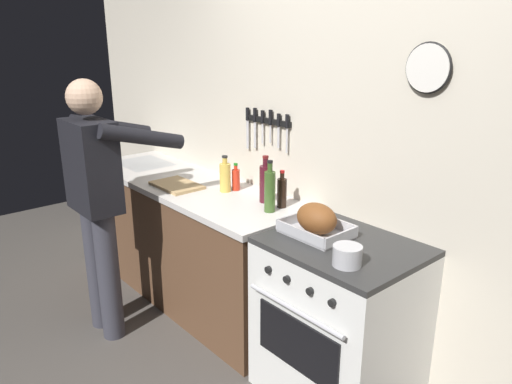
% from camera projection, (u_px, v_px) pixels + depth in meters
% --- Properties ---
extents(wall_back, '(6.00, 0.13, 2.60)m').
position_uv_depth(wall_back, '(359.00, 148.00, 2.72)').
color(wall_back, beige).
rests_on(wall_back, ground).
extents(counter_block, '(2.03, 0.65, 0.90)m').
position_uv_depth(counter_block, '(190.00, 239.00, 3.63)').
color(counter_block, brown).
rests_on(counter_block, ground).
extents(stove, '(0.76, 0.67, 0.90)m').
position_uv_depth(stove, '(339.00, 321.00, 2.60)').
color(stove, white).
rests_on(stove, ground).
extents(person_cook, '(0.51, 0.63, 1.66)m').
position_uv_depth(person_cook, '(98.00, 195.00, 3.04)').
color(person_cook, '#383842').
rests_on(person_cook, ground).
extents(roasting_pan, '(0.35, 0.26, 0.17)m').
position_uv_depth(roasting_pan, '(316.00, 221.00, 2.54)').
color(roasting_pan, '#B7B7BC').
rests_on(roasting_pan, stove).
extents(saucepan, '(0.13, 0.13, 0.09)m').
position_uv_depth(saucepan, '(347.00, 256.00, 2.22)').
color(saucepan, '#B7B7BC').
rests_on(saucepan, stove).
extents(cutting_board, '(0.36, 0.24, 0.02)m').
position_uv_depth(cutting_board, '(177.00, 185.00, 3.37)').
color(cutting_board, tan).
rests_on(cutting_board, counter_block).
extents(bottle_olive_oil, '(0.07, 0.07, 0.31)m').
position_uv_depth(bottle_olive_oil, '(270.00, 190.00, 2.87)').
color(bottle_olive_oil, '#385623').
rests_on(bottle_olive_oil, counter_block).
extents(bottle_hot_sauce, '(0.05, 0.05, 0.19)m').
position_uv_depth(bottle_hot_sauce, '(236.00, 179.00, 3.28)').
color(bottle_hot_sauce, red).
rests_on(bottle_hot_sauce, counter_block).
extents(bottle_wine_red, '(0.07, 0.07, 0.30)m').
position_uv_depth(bottle_wine_red, '(265.00, 183.00, 3.03)').
color(bottle_wine_red, '#47141E').
rests_on(bottle_wine_red, counter_block).
extents(bottle_cooking_oil, '(0.07, 0.07, 0.25)m').
position_uv_depth(bottle_cooking_oil, '(225.00, 177.00, 3.24)').
color(bottle_cooking_oil, gold).
rests_on(bottle_cooking_oil, counter_block).
extents(bottle_soy_sauce, '(0.06, 0.06, 0.23)m').
position_uv_depth(bottle_soy_sauce, '(282.00, 192.00, 2.95)').
color(bottle_soy_sauce, black).
rests_on(bottle_soy_sauce, counter_block).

